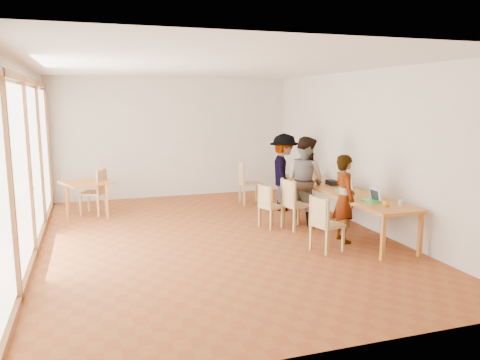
% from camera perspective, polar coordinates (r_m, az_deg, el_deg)
% --- Properties ---
extents(ground, '(8.00, 8.00, 0.00)m').
position_cam_1_polar(ground, '(8.40, -3.16, -7.17)').
color(ground, brown).
rests_on(ground, ground).
extents(wall_back, '(6.00, 0.10, 3.00)m').
position_cam_1_polar(wall_back, '(11.98, -8.13, 5.13)').
color(wall_back, beige).
rests_on(wall_back, ground).
extents(wall_front, '(6.00, 0.10, 3.00)m').
position_cam_1_polar(wall_front, '(4.39, 10.14, -2.76)').
color(wall_front, beige).
rests_on(wall_front, ground).
extents(wall_right, '(0.10, 8.00, 3.00)m').
position_cam_1_polar(wall_right, '(9.31, 14.95, 3.61)').
color(wall_right, beige).
rests_on(wall_right, ground).
extents(window_wall, '(0.10, 8.00, 3.00)m').
position_cam_1_polar(window_wall, '(7.88, -24.56, 2.02)').
color(window_wall, white).
rests_on(window_wall, ground).
extents(ceiling, '(6.00, 8.00, 0.04)m').
position_cam_1_polar(ceiling, '(8.06, -3.36, 13.85)').
color(ceiling, white).
rests_on(ceiling, wall_back).
extents(communal_table, '(0.80, 4.00, 0.75)m').
position_cam_1_polar(communal_table, '(9.19, 12.00, -1.37)').
color(communal_table, '#C1742A').
rests_on(communal_table, ground).
extents(side_table, '(0.90, 0.90, 0.75)m').
position_cam_1_polar(side_table, '(10.40, -18.23, -0.56)').
color(side_table, '#C1742A').
rests_on(side_table, ground).
extents(chair_near, '(0.53, 0.53, 0.49)m').
position_cam_1_polar(chair_near, '(7.66, 10.11, -4.61)').
color(chair_near, tan).
rests_on(chair_near, ground).
extents(chair_mid, '(0.50, 0.50, 0.44)m').
position_cam_1_polar(chair_mid, '(9.01, 3.47, -2.64)').
color(chair_mid, tan).
rests_on(chair_mid, ground).
extents(chair_far, '(0.54, 0.54, 0.51)m').
position_cam_1_polar(chair_far, '(8.90, 6.40, -2.31)').
color(chair_far, tan).
rests_on(chair_far, ground).
extents(chair_empty, '(0.52, 0.52, 0.55)m').
position_cam_1_polar(chair_empty, '(10.99, 0.73, 0.28)').
color(chair_empty, tan).
rests_on(chair_empty, ground).
extents(chair_spare, '(0.61, 0.61, 0.53)m').
position_cam_1_polar(chair_spare, '(10.46, -16.99, -0.80)').
color(chair_spare, tan).
rests_on(chair_spare, ground).
extents(person_near, '(0.43, 0.59, 1.53)m').
position_cam_1_polar(person_near, '(8.25, 12.60, -2.22)').
color(person_near, gray).
rests_on(person_near, ground).
extents(person_mid, '(0.94, 1.04, 1.74)m').
position_cam_1_polar(person_mid, '(9.35, 7.93, -0.03)').
color(person_mid, gray).
rests_on(person_mid, ground).
extents(person_far, '(0.96, 1.25, 1.71)m').
position_cam_1_polar(person_far, '(10.42, 5.36, 0.95)').
color(person_far, gray).
rests_on(person_far, ground).
extents(laptop_near, '(0.25, 0.28, 0.22)m').
position_cam_1_polar(laptop_near, '(8.18, 15.90, -2.12)').
color(laptop_near, '#34D94C').
rests_on(laptop_near, communal_table).
extents(laptop_mid, '(0.31, 0.33, 0.23)m').
position_cam_1_polar(laptop_mid, '(9.07, 12.67, -0.85)').
color(laptop_mid, '#34D94C').
rests_on(laptop_mid, communal_table).
extents(laptop_far, '(0.27, 0.28, 0.20)m').
position_cam_1_polar(laptop_far, '(10.31, 8.40, 0.51)').
color(laptop_far, '#34D94C').
rests_on(laptop_far, communal_table).
extents(yellow_mug, '(0.14, 0.14, 0.09)m').
position_cam_1_polar(yellow_mug, '(7.85, 17.43, -2.79)').
color(yellow_mug, gold).
rests_on(yellow_mug, communal_table).
extents(green_bottle, '(0.07, 0.07, 0.28)m').
position_cam_1_polar(green_bottle, '(8.44, 12.73, -1.08)').
color(green_bottle, '#1F7445').
rests_on(green_bottle, communal_table).
extents(clear_glass, '(0.07, 0.07, 0.09)m').
position_cam_1_polar(clear_glass, '(8.03, 19.02, -2.61)').
color(clear_glass, silver).
rests_on(clear_glass, communal_table).
extents(condiment_cup, '(0.08, 0.08, 0.06)m').
position_cam_1_polar(condiment_cup, '(9.32, 12.94, -0.77)').
color(condiment_cup, white).
rests_on(condiment_cup, communal_table).
extents(pink_phone, '(0.05, 0.10, 0.01)m').
position_cam_1_polar(pink_phone, '(9.19, 13.08, -1.07)').
color(pink_phone, '#DC4F68').
rests_on(pink_phone, communal_table).
extents(black_pouch, '(0.16, 0.26, 0.09)m').
position_cam_1_polar(black_pouch, '(9.59, 11.12, -0.33)').
color(black_pouch, black).
rests_on(black_pouch, communal_table).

